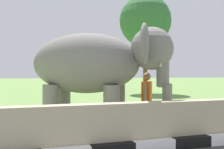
{
  "coord_description": "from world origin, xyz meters",
  "views": [
    {
      "loc": [
        0.34,
        -1.3,
        1.6
      ],
      "look_at": [
        2.46,
        5.25,
        1.6
      ],
      "focal_mm": 41.07,
      "sensor_mm": 36.0,
      "label": 1
    }
  ],
  "objects": [
    {
      "name": "barrier_parapet",
      "position": [
        2.0,
        3.77,
        0.5
      ],
      "size": [
        28.0,
        0.36,
        1.0
      ],
      "primitive_type": "cube",
      "color": "tan",
      "rests_on": "ground_plane"
    },
    {
      "name": "elephant",
      "position": [
        2.18,
        5.67,
        1.88
      ],
      "size": [
        3.96,
        3.42,
        2.88
      ],
      "color": "slate",
      "rests_on": "ground_plane"
    },
    {
      "name": "person_handler",
      "position": [
        3.56,
        5.4,
        0.93
      ],
      "size": [
        0.44,
        0.56,
        1.66
      ],
      "color": "navy",
      "rests_on": "ground_plane"
    },
    {
      "name": "tree_distant",
      "position": [
        9.79,
        18.65,
        6.17
      ],
      "size": [
        4.41,
        4.41,
        8.4
      ],
      "color": "brown",
      "rests_on": "ground_plane"
    }
  ]
}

